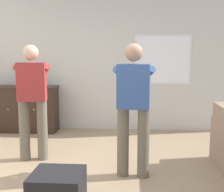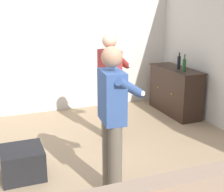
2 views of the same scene
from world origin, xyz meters
name	(u,v)px [view 1 (image 1 of 2)]	position (x,y,z in m)	size (l,w,h in m)	color
ground	(86,178)	(0.00, 0.00, 0.00)	(10.40, 10.40, 0.00)	#9E8466
wall_back_with_window	(107,61)	(0.03, 2.66, 1.40)	(5.20, 0.15, 2.80)	beige
sideboard_cabinet	(25,109)	(-1.60, 2.30, 0.46)	(1.31, 0.49, 0.91)	black
bottle_wine_green	(40,80)	(-1.26, 2.25, 1.04)	(0.06, 0.06, 0.32)	#1E4C23
bottle_liquor_amber	(29,80)	(-1.50, 2.29, 1.04)	(0.06, 0.06, 0.32)	black
ottoman	(58,190)	(-0.17, -0.79, 0.19)	(0.51, 0.51, 0.38)	black
person_standing_left	(32,97)	(-0.88, 0.66, 0.94)	(0.55, 0.50, 1.68)	#6B6051
person_standing_right	(134,104)	(0.58, 0.13, 0.94)	(0.56, 0.49, 1.68)	#6B6051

